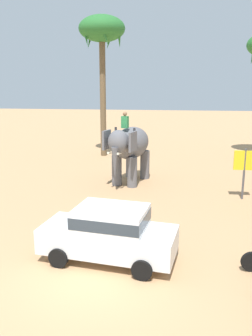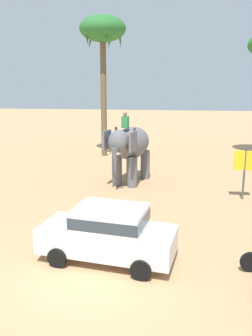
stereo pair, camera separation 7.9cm
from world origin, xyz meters
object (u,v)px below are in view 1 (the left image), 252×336
signboard_yellow (245,164)px  palm_tree_behind_elephant (102,34)px  car_sedan_foreground (109,232)px  elephant_with_mahout (130,147)px

signboard_yellow → palm_tree_behind_elephant: bearing=132.4°
car_sedan_foreground → palm_tree_behind_elephant: bearing=101.4°
elephant_with_mahout → signboard_yellow: (5.57, -2.09, -0.30)m
car_sedan_foreground → signboard_yellow: signboard_yellow is taller
car_sedan_foreground → palm_tree_behind_elephant: size_ratio=0.44×
elephant_with_mahout → palm_tree_behind_elephant: palm_tree_behind_elephant is taller
car_sedan_foreground → elephant_with_mahout: size_ratio=1.07×
palm_tree_behind_elephant → elephant_with_mahout: bearing=-68.6°
elephant_with_mahout → palm_tree_behind_elephant: 10.00m
car_sedan_foreground → elephant_with_mahout: elephant_with_mahout is taller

